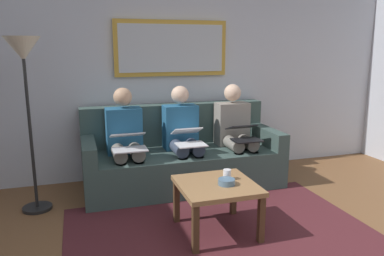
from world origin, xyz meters
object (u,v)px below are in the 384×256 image
object	(u,v)px
cup	(227,175)
standing_lamp	(24,69)
bowl	(227,182)
framed_mirror	(172,48)
person_right	(125,138)
laptop_silver	(128,141)
coffee_table	(217,190)
laptop_black	(244,133)
person_middle	(183,134)
couch	(181,158)
person_left	(235,130)
laptop_white	(189,137)

from	to	relation	value
cup	standing_lamp	bearing A→B (deg)	-28.43
cup	bowl	xyz separation A→B (m)	(0.05, 0.11, -0.02)
framed_mirror	person_right	world-z (taller)	framed_mirror
laptop_silver	standing_lamp	xyz separation A→B (m)	(0.91, -0.04, 0.74)
coffee_table	cup	size ratio (longest dim) A/B	7.10
laptop_black	laptop_silver	distance (m)	1.28
person_middle	standing_lamp	distance (m)	1.74
coffee_table	cup	world-z (taller)	cup
cup	standing_lamp	world-z (taller)	standing_lamp
framed_mirror	standing_lamp	world-z (taller)	framed_mirror
person_middle	person_right	world-z (taller)	same
person_middle	standing_lamp	xyz separation A→B (m)	(1.55, 0.20, 0.76)
couch	bowl	size ratio (longest dim) A/B	15.51
couch	person_left	bearing A→B (deg)	173.87
cup	person_middle	bearing A→B (deg)	-85.36
cup	laptop_white	world-z (taller)	laptop_white
bowl	laptop_white	bearing A→B (deg)	-87.90
cup	standing_lamp	xyz separation A→B (m)	(1.64, -0.89, 0.89)
coffee_table	laptop_black	world-z (taller)	laptop_black
couch	bowl	world-z (taller)	couch
laptop_black	standing_lamp	size ratio (longest dim) A/B	0.23
laptop_black	person_right	bearing A→B (deg)	-10.40
person_right	coffee_table	bearing A→B (deg)	117.92
couch	person_right	distance (m)	0.71
cup	laptop_white	bearing A→B (deg)	-84.14
coffee_table	person_left	distance (m)	1.35
cup	person_right	distance (m)	1.31
person_middle	laptop_white	bearing A→B (deg)	90.00
laptop_white	person_right	bearing A→B (deg)	-19.60
couch	laptop_silver	world-z (taller)	couch
coffee_table	laptop_black	distance (m)	1.16
couch	bowl	distance (m)	1.28
cup	person_left	xyz separation A→B (m)	(-0.55, -1.09, 0.12)
laptop_white	person_middle	bearing A→B (deg)	-90.00
couch	bowl	bearing A→B (deg)	91.61
laptop_white	person_right	world-z (taller)	person_right
cup	laptop_white	distance (m)	0.87
coffee_table	laptop_black	xyz separation A→B (m)	(-0.67, -0.91, 0.25)
framed_mirror	laptop_black	world-z (taller)	framed_mirror
bowl	person_middle	distance (m)	1.21
coffee_table	laptop_white	xyz separation A→B (m)	(-0.03, -0.92, 0.25)
laptop_black	person_right	distance (m)	1.30
cup	person_middle	world-z (taller)	person_middle
couch	person_right	size ratio (longest dim) A/B	1.93
framed_mirror	person_right	xyz separation A→B (m)	(0.64, 0.46, -0.94)
person_middle	laptop_silver	size ratio (longest dim) A/B	3.03
person_middle	laptop_silver	bearing A→B (deg)	20.20
coffee_table	person_right	xyz separation A→B (m)	(0.61, -1.15, 0.23)
coffee_table	laptop_white	distance (m)	0.96
bowl	laptop_silver	xyz separation A→B (m)	(0.68, -0.96, 0.17)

